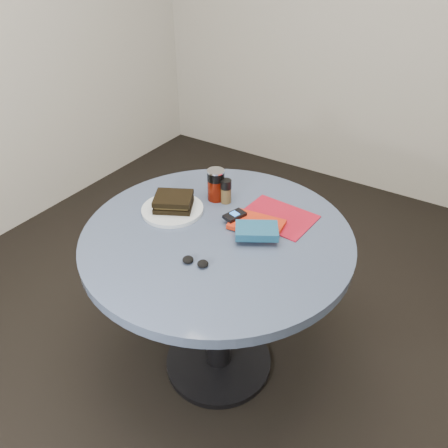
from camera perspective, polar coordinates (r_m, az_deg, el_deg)
The scene contains 11 objects.
ground at distance 2.13m, azimuth -0.71°, elevation -17.62°, with size 4.00×4.00×0.00m, color black.
table at distance 1.70m, azimuth -0.85°, elevation -5.57°, with size 1.00×1.00×0.75m.
plate at distance 1.73m, azimuth -6.74°, elevation 1.88°, with size 0.24×0.24×0.02m, color silver.
sandwich at distance 1.72m, azimuth -6.61°, elevation 2.92°, with size 0.19×0.18×0.05m.
soda_can at distance 1.77m, azimuth -1.07°, elevation 5.14°, with size 0.08×0.08×0.13m.
pepper_grinder at distance 1.75m, azimuth 0.26°, elevation 4.33°, with size 0.05×0.05×0.10m.
magazine at distance 1.70m, azimuth 7.02°, elevation 0.95°, with size 0.27×0.20×0.00m, color maroon.
red_book at distance 1.63m, azimuth 4.28°, elevation -0.03°, with size 0.19×0.13×0.02m, color #AA230D.
novel at distance 1.56m, azimuth 4.29°, elevation -0.88°, with size 0.15×0.10×0.03m, color navy.
mp3_player at distance 1.65m, azimuth 1.40°, elevation 1.14°, with size 0.07×0.09×0.02m.
headphones at distance 1.46m, azimuth -3.76°, elevation -4.93°, with size 0.10×0.05×0.02m.
Camera 1 is at (0.72, -1.08, 1.70)m, focal length 35.00 mm.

